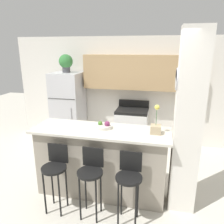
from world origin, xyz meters
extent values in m
plane|color=beige|center=(0.00, 0.00, 0.00)|extent=(14.00, 14.00, 0.00)
cube|color=white|center=(0.00, 2.23, 1.27)|extent=(5.60, 0.06, 2.55)
cube|color=tan|center=(0.36, 2.04, 1.75)|extent=(2.59, 0.32, 0.78)
cube|color=silver|center=(0.23, 2.06, 1.65)|extent=(0.62, 0.28, 0.12)
cube|color=white|center=(1.24, -0.04, 1.27)|extent=(0.36, 0.32, 2.55)
cylinder|color=silver|center=(1.05, -0.04, 1.90)|extent=(0.02, 0.28, 0.28)
cylinder|color=white|center=(1.04, -0.04, 1.90)|extent=(0.01, 0.25, 0.25)
cube|color=gray|center=(0.00, 0.00, 0.53)|extent=(1.98, 0.56, 1.06)
cube|color=beige|center=(0.00, 0.00, 1.08)|extent=(2.10, 0.68, 0.04)
cube|color=silver|center=(-1.33, 1.82, 0.59)|extent=(0.69, 0.71, 1.18)
cube|color=silver|center=(-1.33, 1.82, 1.45)|extent=(0.69, 0.71, 0.55)
cube|color=#333333|center=(-1.33, 1.46, 1.18)|extent=(0.65, 0.01, 0.01)
cylinder|color=#B2B2B7|center=(-1.11, 1.45, 0.65)|extent=(0.02, 0.02, 0.65)
cube|color=white|center=(0.23, 1.88, 0.43)|extent=(0.73, 0.61, 0.85)
cube|color=black|center=(0.23, 1.88, 0.88)|extent=(0.73, 0.61, 0.06)
cube|color=black|center=(0.23, 2.16, 0.99)|extent=(0.73, 0.04, 0.16)
cube|color=black|center=(0.23, 1.57, 0.47)|extent=(0.44, 0.01, 0.27)
cylinder|color=black|center=(-0.52, -0.55, 0.68)|extent=(0.35, 0.35, 0.03)
cube|color=black|center=(-0.52, -0.40, 0.84)|extent=(0.30, 0.02, 0.28)
cylinder|color=black|center=(-0.64, -0.66, 0.33)|extent=(0.02, 0.02, 0.67)
cylinder|color=black|center=(-0.41, -0.66, 0.33)|extent=(0.02, 0.02, 0.67)
cylinder|color=black|center=(-0.64, -0.44, 0.33)|extent=(0.02, 0.02, 0.67)
cylinder|color=black|center=(-0.41, -0.44, 0.33)|extent=(0.02, 0.02, 0.67)
cylinder|color=black|center=(0.00, -0.55, 0.68)|extent=(0.35, 0.35, 0.03)
cube|color=black|center=(0.00, -0.40, 0.84)|extent=(0.30, 0.02, 0.28)
cylinder|color=black|center=(-0.11, -0.66, 0.33)|extent=(0.02, 0.02, 0.67)
cylinder|color=black|center=(0.11, -0.66, 0.33)|extent=(0.02, 0.02, 0.67)
cylinder|color=black|center=(-0.11, -0.44, 0.33)|extent=(0.02, 0.02, 0.67)
cylinder|color=black|center=(0.11, -0.44, 0.33)|extent=(0.02, 0.02, 0.67)
cylinder|color=black|center=(0.52, -0.55, 0.68)|extent=(0.35, 0.35, 0.03)
cube|color=black|center=(0.52, -0.40, 0.84)|extent=(0.30, 0.02, 0.28)
cylinder|color=black|center=(0.41, -0.66, 0.33)|extent=(0.02, 0.02, 0.67)
cylinder|color=black|center=(0.64, -0.66, 0.33)|extent=(0.02, 0.02, 0.67)
cylinder|color=black|center=(0.41, -0.44, 0.33)|extent=(0.02, 0.02, 0.67)
cylinder|color=black|center=(0.64, -0.44, 0.33)|extent=(0.02, 0.02, 0.67)
cylinder|color=#4C4C51|center=(-1.33, 1.82, 1.80)|extent=(0.18, 0.18, 0.14)
sphere|color=#387F3D|center=(-1.33, 1.82, 1.99)|extent=(0.32, 0.32, 0.32)
cube|color=tan|center=(0.82, 0.02, 1.16)|extent=(0.15, 0.15, 0.12)
cylinder|color=#386633|center=(0.82, 0.02, 1.34)|extent=(0.01, 0.01, 0.25)
sphere|color=#DBCC4C|center=(0.82, 0.02, 1.49)|extent=(0.07, 0.07, 0.07)
cylinder|color=silver|center=(0.03, 0.06, 1.12)|extent=(0.26, 0.26, 0.05)
sphere|color=#7A2D56|center=(0.09, 0.06, 1.18)|extent=(0.09, 0.09, 0.09)
sphere|color=#4C7F2D|center=(-0.03, 0.07, 1.17)|extent=(0.07, 0.07, 0.07)
camera|label=1|loc=(0.86, -2.98, 2.28)|focal=35.00mm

